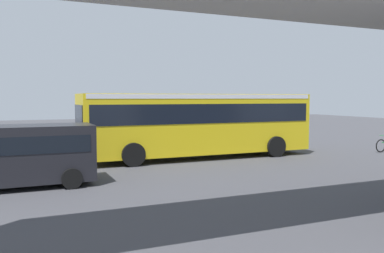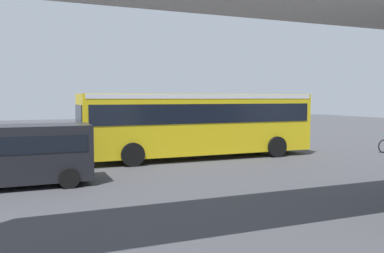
{
  "view_description": "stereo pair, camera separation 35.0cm",
  "coord_description": "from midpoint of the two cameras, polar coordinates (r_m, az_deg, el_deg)",
  "views": [
    {
      "loc": [
        9.61,
        18.27,
        2.96
      ],
      "look_at": [
        2.02,
        0.67,
        1.6
      ],
      "focal_mm": 37.67,
      "sensor_mm": 36.0,
      "label": 1
    },
    {
      "loc": [
        9.29,
        18.4,
        2.96
      ],
      "look_at": [
        2.02,
        0.67,
        1.6
      ],
      "focal_mm": 37.67,
      "sensor_mm": 36.0,
      "label": 2
    }
  ],
  "objects": [
    {
      "name": "ground",
      "position": [
        20.84,
        3.91,
        -4.12
      ],
      "size": [
        80.0,
        80.0,
        0.0
      ],
      "primitive_type": "plane",
      "color": "#424247"
    },
    {
      "name": "city_bus",
      "position": [
        19.88,
        0.46,
        0.96
      ],
      "size": [
        11.54,
        2.85,
        3.15
      ],
      "color": "yellow",
      "rests_on": "ground"
    },
    {
      "name": "parked_van",
      "position": [
        14.6,
        -24.02,
        -3.29
      ],
      "size": [
        4.8,
        2.17,
        2.05
      ],
      "color": "black",
      "rests_on": "ground"
    },
    {
      "name": "traffic_sign",
      "position": [
        26.2,
        9.02,
        1.67
      ],
      "size": [
        0.08,
        0.6,
        2.8
      ],
      "color": "slate",
      "rests_on": "ground"
    },
    {
      "name": "lane_dash_leftmost",
      "position": [
        26.11,
        13.14,
        -2.55
      ],
      "size": [
        2.0,
        0.2,
        0.01
      ],
      "primitive_type": "cube",
      "color": "silver",
      "rests_on": "ground"
    },
    {
      "name": "lane_dash_left",
      "position": [
        23.96,
        5.41,
        -3.05
      ],
      "size": [
        2.0,
        0.2,
        0.01
      ],
      "primitive_type": "cube",
      "color": "silver",
      "rests_on": "ground"
    },
    {
      "name": "lane_dash_centre",
      "position": [
        22.33,
        -3.64,
        -3.56
      ],
      "size": [
        2.0,
        0.2,
        0.01
      ],
      "primitive_type": "cube",
      "color": "silver",
      "rests_on": "ground"
    },
    {
      "name": "lane_dash_right",
      "position": [
        21.33,
        -13.83,
        -4.03
      ],
      "size": [
        2.0,
        0.2,
        0.01
      ],
      "primitive_type": "cube",
      "color": "silver",
      "rests_on": "ground"
    }
  ]
}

